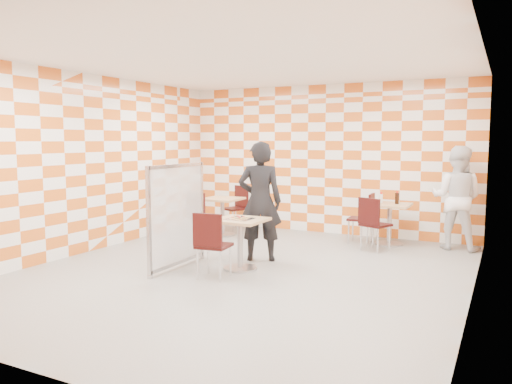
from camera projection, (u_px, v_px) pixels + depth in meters
room_shell at (260, 166)px, 7.48m from camera, size 7.00×7.00×7.00m
main_table at (240, 235)px, 7.29m from camera, size 0.70×0.70×0.75m
second_table at (390, 217)px, 9.01m from camera, size 0.70×0.70×0.75m
empty_table at (222, 210)px, 9.90m from camera, size 0.70×0.70×0.75m
chair_main_front at (211, 240)px, 6.74m from camera, size 0.47×0.47×0.92m
chair_second_front at (372, 220)px, 8.45m from camera, size 0.55×0.56×0.92m
chair_second_side at (365, 214)px, 9.10m from camera, size 0.45×0.44×0.92m
chair_empty_near at (199, 212)px, 9.36m from camera, size 0.45×0.45×0.92m
chair_empty_far at (238, 204)px, 10.55m from camera, size 0.55×0.56×0.92m
partition at (177, 215)px, 7.34m from camera, size 0.08×1.38×1.55m
man_dark at (260, 201)px, 7.81m from camera, size 0.81×0.69×1.87m
man_white at (456, 198)px, 8.63m from camera, size 0.95×0.78×1.80m
pizza_on_foil at (240, 218)px, 7.25m from camera, size 0.40×0.40×0.04m
sport_bottle at (381, 198)px, 9.12m from camera, size 0.06×0.06×0.20m
soda_bottle at (397, 198)px, 8.95m from camera, size 0.07×0.07×0.23m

